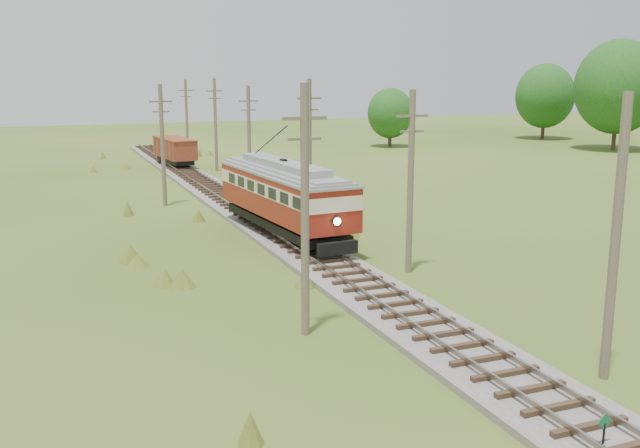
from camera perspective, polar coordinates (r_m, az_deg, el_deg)
name	(u,v)px	position (r m, az deg, el deg)	size (l,w,h in m)	color
railbed_main	(249,213)	(47.64, -5.72, 0.85)	(3.60, 96.00, 0.57)	#605B54
switch_marker	(604,429)	(19.72, 21.78, -15.02)	(0.45, 0.06, 1.08)	black
streetcar	(284,192)	(40.29, -2.90, 2.56)	(4.08, 13.20, 5.98)	black
gondola	(175,150)	(72.90, -11.54, 5.86)	(3.21, 7.71, 2.49)	black
gravel_pile	(260,181)	(60.12, -4.79, 3.46)	(2.89, 3.07, 1.05)	gray
utility_pole_r_1	(615,241)	(23.05, 22.56, -1.24)	(0.30, 0.30, 8.80)	brown
utility_pole_r_2	(411,180)	(33.50, 7.26, 3.47)	(1.60, 0.30, 8.60)	brown
utility_pole_r_3	(309,149)	(45.16, -0.85, 5.99)	(1.60, 0.30, 9.00)	brown
utility_pole_r_4	(249,138)	(57.42, -5.70, 6.89)	(1.60, 0.30, 8.40)	brown
utility_pole_r_5	(215,124)	(70.04, -8.36, 7.93)	(1.60, 0.30, 8.90)	brown
utility_pole_r_6	(187,118)	(82.69, -10.62, 8.37)	(1.60, 0.30, 8.70)	brown
utility_pole_l_a	(305,210)	(24.97, -1.21, 1.16)	(1.60, 0.30, 9.00)	brown
utility_pole_l_b	(163,144)	(51.88, -12.48, 6.26)	(1.60, 0.30, 8.60)	brown
tree_right_4	(618,87)	(96.02, 22.75, 10.08)	(10.50, 10.50, 13.53)	#38281C
tree_right_5	(545,96)	(109.37, 17.56, 9.75)	(8.40, 8.40, 10.82)	#38281C
tree_mid_b	(390,113)	(93.49, 5.65, 8.81)	(5.88, 5.88, 7.57)	#38281C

